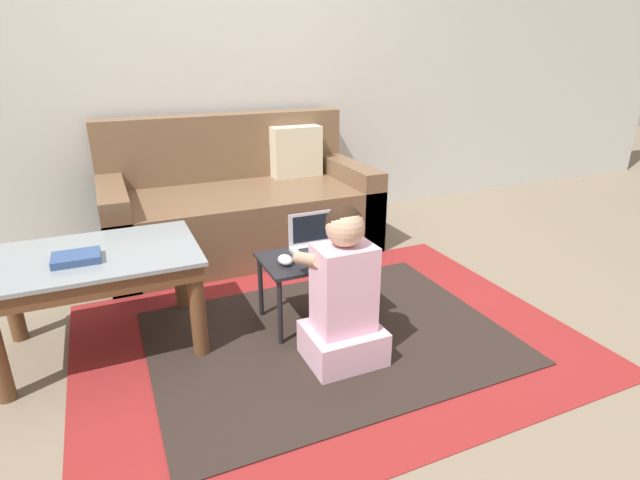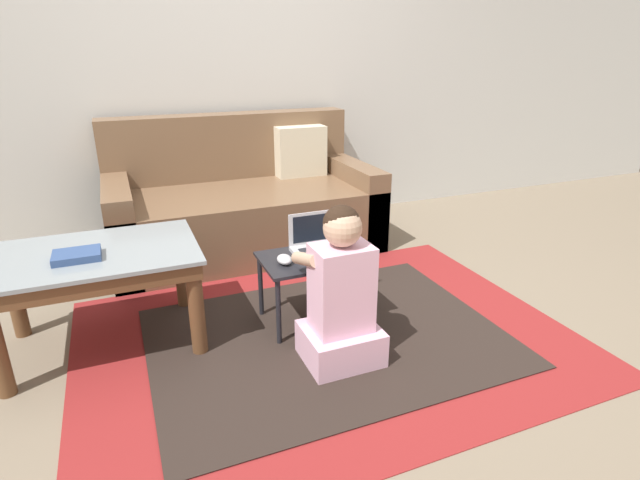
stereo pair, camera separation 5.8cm
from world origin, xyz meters
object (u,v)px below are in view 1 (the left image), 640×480
(laptop_desk, at_px, (313,265))
(computer_mouse, at_px, (285,260))
(couch, at_px, (239,205))
(coffee_table, at_px, (96,270))
(person_seated, at_px, (343,297))
(book_on_table, at_px, (76,258))
(laptop, at_px, (323,244))

(laptop_desk, bearing_deg, computer_mouse, -169.26)
(couch, bearing_deg, laptop_desk, -87.49)
(coffee_table, height_order, computer_mouse, coffee_table)
(coffee_table, height_order, person_seated, person_seated)
(laptop_desk, xyz_separation_m, book_on_table, (-1.03, 0.10, 0.18))
(laptop, height_order, person_seated, person_seated)
(couch, distance_m, person_seated, 1.55)
(laptop, distance_m, computer_mouse, 0.24)
(couch, distance_m, book_on_table, 1.47)
(laptop, height_order, book_on_table, laptop)
(laptop, relative_size, computer_mouse, 3.28)
(couch, bearing_deg, computer_mouse, -94.89)
(laptop_desk, relative_size, laptop, 1.62)
(computer_mouse, distance_m, book_on_table, 0.90)
(couch, height_order, book_on_table, couch)
(computer_mouse, relative_size, book_on_table, 0.50)
(book_on_table, bearing_deg, computer_mouse, -8.68)
(couch, distance_m, laptop, 1.14)
(coffee_table, relative_size, book_on_table, 4.64)
(coffee_table, xyz_separation_m, laptop, (1.05, -0.12, -0.00))
(laptop_desk, bearing_deg, laptop, 34.35)
(laptop_desk, height_order, person_seated, person_seated)
(computer_mouse, bearing_deg, couch, 85.11)
(laptop, xyz_separation_m, computer_mouse, (-0.23, -0.08, -0.01))
(computer_mouse, bearing_deg, laptop_desk, 10.74)
(coffee_table, bearing_deg, laptop_desk, -9.90)
(laptop, relative_size, person_seated, 0.43)
(laptop, relative_size, book_on_table, 1.65)
(laptop_desk, xyz_separation_m, computer_mouse, (-0.16, -0.03, 0.07))
(laptop_desk, distance_m, computer_mouse, 0.17)
(laptop_desk, relative_size, book_on_table, 2.67)
(book_on_table, bearing_deg, couch, 47.64)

